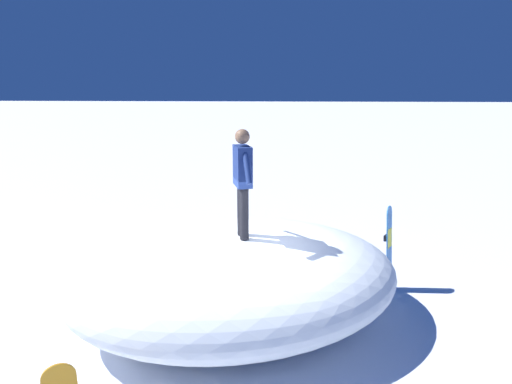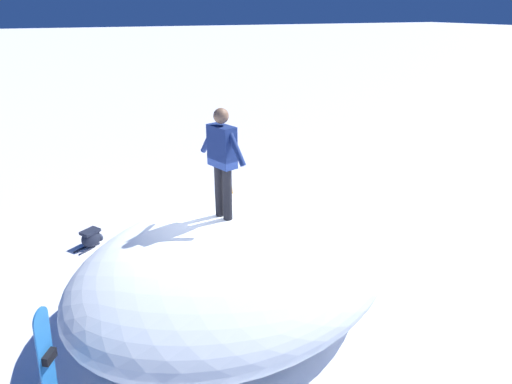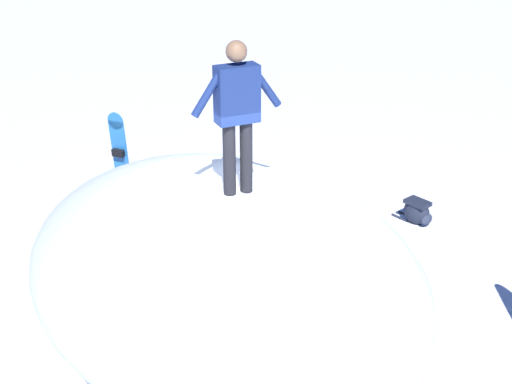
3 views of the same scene
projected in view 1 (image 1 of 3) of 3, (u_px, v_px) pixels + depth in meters
The scene contains 4 objects.
ground at pixel (254, 338), 6.79m from camera, with size 240.00×240.00×0.00m, color white.
snow_mound at pixel (237, 276), 7.19m from camera, with size 5.51×4.20×1.56m, color white.
snowboarder_standing at pixel (243, 176), 6.55m from camera, with size 0.39×1.01×1.70m.
snowboard_primary_upright at pixel (389, 247), 8.24m from camera, with size 0.26×0.30×1.69m.
Camera 1 is at (0.50, -6.03, 3.85)m, focal length 30.10 mm.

